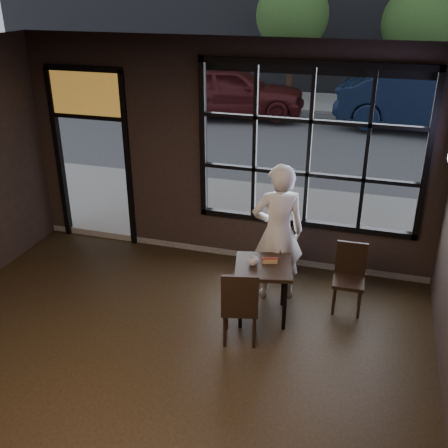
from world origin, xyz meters
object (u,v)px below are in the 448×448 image
(chair_near, at_px, (240,304))
(man, at_px, (278,233))
(navy_car, at_px, (426,101))
(cafe_table, at_px, (263,291))

(chair_near, xyz_separation_m, man, (0.20, 1.06, 0.44))
(man, height_order, navy_car, man)
(cafe_table, bearing_deg, chair_near, -118.12)
(cafe_table, xyz_separation_m, man, (0.06, 0.53, 0.56))
(chair_near, height_order, man, man)
(cafe_table, distance_m, chair_near, 0.56)
(man, distance_m, navy_car, 9.66)
(chair_near, bearing_deg, man, -113.82)
(man, bearing_deg, navy_car, -124.37)
(cafe_table, xyz_separation_m, chair_near, (-0.15, -0.52, 0.11))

